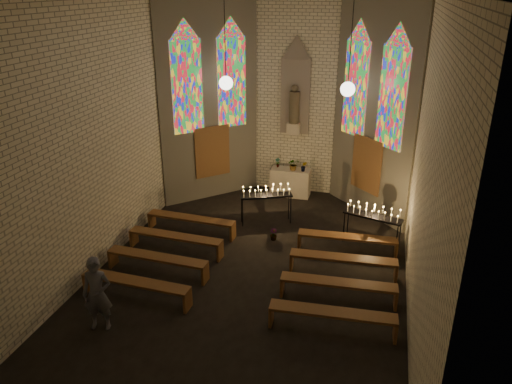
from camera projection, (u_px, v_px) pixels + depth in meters
The scene contains 18 objects.
floor at pixel (250, 273), 13.25m from camera, with size 12.00×12.00×0.00m, color black.
room at pixel (280, 107), 14.80m from camera, with size 8.22×12.43×7.00m.
altar at pixel (290, 182), 17.91m from camera, with size 1.40×0.60×1.00m, color beige.
flower_vase_left at pixel (278, 163), 17.84m from camera, with size 0.18×0.12×0.34m, color #4C723F.
flower_vase_center at pixel (294, 164), 17.54m from camera, with size 0.40×0.34×0.44m, color #4C723F.
flower_vase_right at pixel (304, 166), 17.44m from camera, with size 0.20×0.16×0.37m, color #4C723F.
aisle_flower_pot at pixel (273, 234), 14.90m from camera, with size 0.20×0.20×0.36m, color #4C723F.
votive_stand_left at pixel (266, 193), 15.64m from camera, with size 1.66×0.99×1.20m.
votive_stand_right at pixel (373, 213), 14.22m from camera, with size 1.72×0.85×1.23m.
pew_left_0 at pixel (191, 220), 15.22m from camera, with size 2.80×0.54×0.53m.
pew_right_0 at pixel (347, 239), 14.11m from camera, with size 2.80×0.54×0.53m.
pew_left_1 at pixel (175, 238), 14.15m from camera, with size 2.80×0.54×0.53m.
pew_right_1 at pixel (343, 260), 13.04m from camera, with size 2.80×0.54×0.53m.
pew_left_2 at pixel (157, 259), 13.08m from camera, with size 2.80×0.54×0.53m.
pew_right_2 at pixel (338, 285), 11.98m from camera, with size 2.80×0.54×0.53m.
pew_left_3 at pixel (136, 284), 12.01m from camera, with size 2.80×0.54×0.53m.
pew_right_3 at pixel (332, 315), 10.91m from camera, with size 2.80×0.54×0.53m.
visitor at pixel (97, 294), 10.87m from camera, with size 0.64×0.42×1.75m, color #51525B.
Camera 1 is at (3.03, -10.94, 7.17)m, focal length 35.00 mm.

